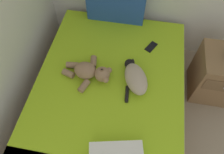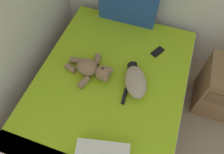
{
  "view_description": "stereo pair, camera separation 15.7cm",
  "coord_description": "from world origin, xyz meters",
  "px_view_note": "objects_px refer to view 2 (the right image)",
  "views": [
    {
      "loc": [
        1.12,
        2.29,
        2.23
      ],
      "look_at": [
        0.93,
        3.3,
        0.61
      ],
      "focal_mm": 33.78,
      "sensor_mm": 36.0,
      "label": 1
    },
    {
      "loc": [
        1.27,
        2.33,
        2.23
      ],
      "look_at": [
        0.93,
        3.3,
        0.61
      ],
      "focal_mm": 33.78,
      "sensor_mm": 36.0,
      "label": 2
    }
  ],
  "objects_px": {
    "cat": "(135,80)",
    "patterned_cushion": "(128,1)",
    "bed": "(108,99)",
    "cell_phone": "(158,52)",
    "teddy_bear": "(92,69)",
    "nightstand": "(223,89)"
  },
  "relations": [
    {
      "from": "cell_phone",
      "to": "nightstand",
      "type": "height_order",
      "value": "nightstand"
    },
    {
      "from": "cell_phone",
      "to": "nightstand",
      "type": "distance_m",
      "value": 0.8
    },
    {
      "from": "bed",
      "to": "cell_phone",
      "type": "distance_m",
      "value": 0.71
    },
    {
      "from": "patterned_cushion",
      "to": "cat",
      "type": "bearing_deg",
      "value": -68.37
    },
    {
      "from": "teddy_bear",
      "to": "cell_phone",
      "type": "xyz_separation_m",
      "value": [
        0.54,
        0.46,
        -0.06
      ]
    },
    {
      "from": "cell_phone",
      "to": "patterned_cushion",
      "type": "bearing_deg",
      "value": 141.02
    },
    {
      "from": "cat",
      "to": "teddy_bear",
      "type": "distance_m",
      "value": 0.42
    },
    {
      "from": "bed",
      "to": "patterned_cushion",
      "type": "xyz_separation_m",
      "value": [
        -0.09,
        0.91,
        0.52
      ]
    },
    {
      "from": "cell_phone",
      "to": "bed",
      "type": "bearing_deg",
      "value": -122.42
    },
    {
      "from": "cat",
      "to": "nightstand",
      "type": "height_order",
      "value": "cat"
    },
    {
      "from": "cell_phone",
      "to": "nightstand",
      "type": "relative_size",
      "value": 0.27
    },
    {
      "from": "nightstand",
      "to": "teddy_bear",
      "type": "bearing_deg",
      "value": -162.96
    },
    {
      "from": "teddy_bear",
      "to": "nightstand",
      "type": "distance_m",
      "value": 1.39
    },
    {
      "from": "cat",
      "to": "nightstand",
      "type": "distance_m",
      "value": 1.01
    },
    {
      "from": "patterned_cushion",
      "to": "nightstand",
      "type": "bearing_deg",
      "value": -19.41
    },
    {
      "from": "cat",
      "to": "teddy_bear",
      "type": "relative_size",
      "value": 0.94
    },
    {
      "from": "cat",
      "to": "teddy_bear",
      "type": "height_order",
      "value": "teddy_bear"
    },
    {
      "from": "teddy_bear",
      "to": "cell_phone",
      "type": "distance_m",
      "value": 0.72
    },
    {
      "from": "cat",
      "to": "patterned_cushion",
      "type": "bearing_deg",
      "value": 111.63
    },
    {
      "from": "bed",
      "to": "nightstand",
      "type": "bearing_deg",
      "value": 23.71
    },
    {
      "from": "cat",
      "to": "teddy_bear",
      "type": "bearing_deg",
      "value": -178.43
    },
    {
      "from": "cat",
      "to": "bed",
      "type": "bearing_deg",
      "value": -156.5
    }
  ]
}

